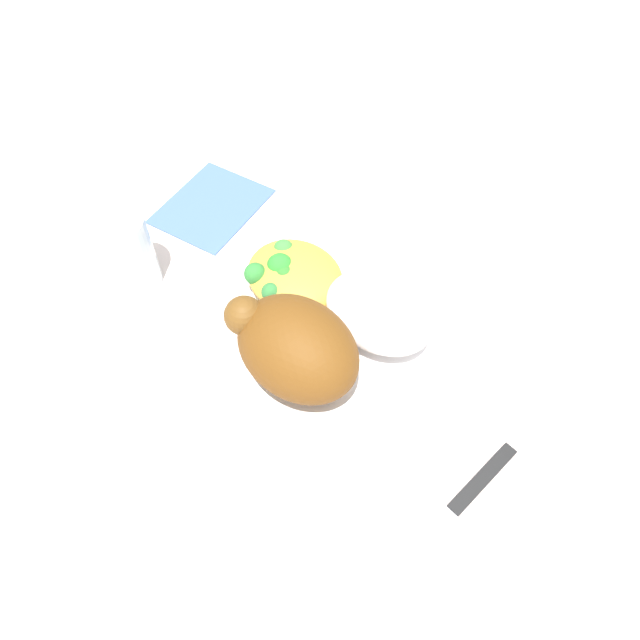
{
  "coord_description": "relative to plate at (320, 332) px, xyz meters",
  "views": [
    {
      "loc": [
        -0.23,
        0.25,
        0.49
      ],
      "look_at": [
        0.0,
        0.0,
        0.03
      ],
      "focal_mm": 34.18,
      "sensor_mm": 36.0,
      "label": 1
    }
  ],
  "objects": [
    {
      "name": "fork",
      "position": [
        -0.16,
        0.01,
        -0.01
      ],
      "size": [
        0.03,
        0.14,
        0.01
      ],
      "color": "#B2B2B7",
      "rests_on": "ground_plane"
    },
    {
      "name": "knife",
      "position": [
        -0.2,
        0.06,
        -0.01
      ],
      "size": [
        0.03,
        0.19,
        0.01
      ],
      "color": "black",
      "rests_on": "ground_plane"
    },
    {
      "name": "rice_pile",
      "position": [
        -0.04,
        -0.04,
        0.03
      ],
      "size": [
        0.11,
        0.08,
        0.05
      ],
      "primitive_type": "ellipsoid",
      "color": "white",
      "rests_on": "plate"
    },
    {
      "name": "plate",
      "position": [
        0.0,
        0.0,
        0.0
      ],
      "size": [
        0.27,
        0.27,
        0.02
      ],
      "color": "white",
      "rests_on": "ground_plane"
    },
    {
      "name": "ground_plane",
      "position": [
        0.0,
        0.0,
        -0.01
      ],
      "size": [
        2.0,
        2.0,
        0.0
      ],
      "primitive_type": "plane",
      "color": "silver"
    },
    {
      "name": "mac_cheese_with_broccoli",
      "position": [
        0.05,
        -0.02,
        0.03
      ],
      "size": [
        0.1,
        0.09,
        0.04
      ],
      "color": "gold",
      "rests_on": "plate"
    },
    {
      "name": "napkin",
      "position": [
        0.22,
        -0.05,
        -0.01
      ],
      "size": [
        0.12,
        0.14,
        0.0
      ],
      "primitive_type": "cube",
      "rotation": [
        0.0,
        0.0,
        0.19
      ],
      "color": "#47669E",
      "rests_on": "ground_plane"
    },
    {
      "name": "water_glass",
      "position": [
        0.19,
        0.08,
        0.03
      ],
      "size": [
        0.06,
        0.06,
        0.09
      ],
      "primitive_type": "cylinder",
      "color": "silver",
      "rests_on": "ground_plane"
    },
    {
      "name": "roasted_chicken",
      "position": [
        -0.02,
        0.05,
        0.05
      ],
      "size": [
        0.13,
        0.09,
        0.08
      ],
      "color": "brown",
      "rests_on": "plate"
    }
  ]
}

